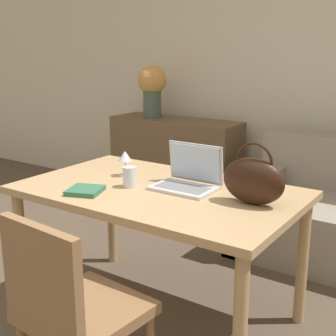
{
  "coord_description": "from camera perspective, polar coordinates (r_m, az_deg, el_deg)",
  "views": [
    {
      "loc": [
        1.33,
        -1.16,
        1.47
      ],
      "look_at": [
        0.03,
        0.75,
        0.87
      ],
      "focal_mm": 50.0,
      "sensor_mm": 36.0,
      "label": 1
    }
  ],
  "objects": [
    {
      "name": "laptop",
      "position": [
        2.46,
        2.56,
        -1.0
      ],
      "size": [
        0.32,
        0.25,
        0.23
      ],
      "color": "silver",
      "rests_on": "dining_table"
    },
    {
      "name": "dining_table",
      "position": [
        2.48,
        -1.15,
        -4.32
      ],
      "size": [
        1.46,
        0.88,
        0.75
      ],
      "color": "tan",
      "rests_on": "ground_plane"
    },
    {
      "name": "wine_glass",
      "position": [
        2.68,
        -5.27,
        1.27
      ],
      "size": [
        0.08,
        0.08,
        0.15
      ],
      "color": "silver",
      "rests_on": "dining_table"
    },
    {
      "name": "wall_back",
      "position": [
        4.09,
        15.55,
        12.45
      ],
      "size": [
        10.0,
        0.06,
        2.7
      ],
      "color": "beige",
      "rests_on": "ground_plane"
    },
    {
      "name": "flower_vase",
      "position": [
        4.33,
        -1.95,
        9.93
      ],
      "size": [
        0.26,
        0.26,
        0.48
      ],
      "color": "#47564C",
      "rests_on": "sideboard"
    },
    {
      "name": "handbag",
      "position": [
        2.22,
        10.37,
        -1.47
      ],
      "size": [
        0.31,
        0.13,
        0.3
      ],
      "color": "black",
      "rests_on": "dining_table"
    },
    {
      "name": "chair",
      "position": [
        1.94,
        -11.77,
        -16.16
      ],
      "size": [
        0.47,
        0.47,
        0.86
      ],
      "rotation": [
        0.0,
        0.0,
        -0.08
      ],
      "color": "olive",
      "rests_on": "ground_plane"
    },
    {
      "name": "book",
      "position": [
        2.42,
        -10.08,
        -2.72
      ],
      "size": [
        0.21,
        0.21,
        0.02
      ],
      "rotation": [
        0.0,
        0.0,
        0.36
      ],
      "color": "#336B4C",
      "rests_on": "dining_table"
    },
    {
      "name": "drinking_glass",
      "position": [
        2.48,
        -4.69,
        -1.09
      ],
      "size": [
        0.07,
        0.07,
        0.11
      ],
      "color": "silver",
      "rests_on": "dining_table"
    },
    {
      "name": "sideboard",
      "position": [
        4.35,
        0.86,
        0.58
      ],
      "size": [
        1.23,
        0.4,
        0.83
      ],
      "color": "brown",
      "rests_on": "ground_plane"
    }
  ]
}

